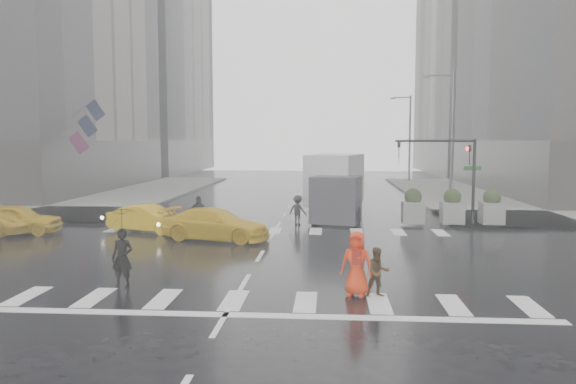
# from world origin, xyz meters

# --- Properties ---
(ground) EXTENTS (120.00, 120.00, 0.00)m
(ground) POSITION_xyz_m (0.00, 0.00, 0.00)
(ground) COLOR black
(ground) RESTS_ON ground
(sidewalk_nw) EXTENTS (35.00, 35.00, 0.15)m
(sidewalk_nw) POSITION_xyz_m (-19.50, 17.50, 0.07)
(sidewalk_nw) COLOR slate
(sidewalk_nw) RESTS_ON ground
(building_nw_far) EXTENTS (26.05, 26.05, 44.00)m
(building_nw_far) POSITION_xyz_m (-29.00, 56.00, 20.19)
(building_nw_far) COLOR slate
(building_nw_far) RESTS_ON ground
(building_ne_far) EXTENTS (26.05, 26.05, 36.00)m
(building_ne_far) POSITION_xyz_m (29.00, 56.00, 16.27)
(building_ne_far) COLOR #9D9589
(building_ne_far) RESTS_ON ground
(road_markings) EXTENTS (18.00, 48.00, 0.01)m
(road_markings) POSITION_xyz_m (0.00, 0.00, 0.01)
(road_markings) COLOR silver
(road_markings) RESTS_ON ground
(traffic_signal_pole) EXTENTS (4.45, 0.42, 4.50)m
(traffic_signal_pole) POSITION_xyz_m (9.01, 8.01, 3.22)
(traffic_signal_pole) COLOR black
(traffic_signal_pole) RESTS_ON ground
(street_lamp_near) EXTENTS (2.15, 0.22, 9.00)m
(street_lamp_near) POSITION_xyz_m (10.87, 18.00, 4.95)
(street_lamp_near) COLOR #59595B
(street_lamp_near) RESTS_ON ground
(street_lamp_far) EXTENTS (2.15, 0.22, 9.00)m
(street_lamp_far) POSITION_xyz_m (10.87, 38.00, 4.95)
(street_lamp_far) COLOR #59595B
(street_lamp_far) RESTS_ON ground
(planter_west) EXTENTS (1.10, 1.10, 1.80)m
(planter_west) POSITION_xyz_m (7.00, 8.20, 0.98)
(planter_west) COLOR slate
(planter_west) RESTS_ON ground
(planter_mid) EXTENTS (1.10, 1.10, 1.80)m
(planter_mid) POSITION_xyz_m (9.00, 8.20, 0.98)
(planter_mid) COLOR slate
(planter_mid) RESTS_ON ground
(planter_east) EXTENTS (1.10, 1.10, 1.80)m
(planter_east) POSITION_xyz_m (11.00, 8.20, 0.98)
(planter_east) COLOR slate
(planter_east) RESTS_ON ground
(flag_cluster) EXTENTS (2.87, 3.06, 4.69)m
(flag_cluster) POSITION_xyz_m (-15.08, 18.50, 5.64)
(flag_cluster) COLOR #59595B
(flag_cluster) RESTS_ON ground
(pedestrian_black) EXTENTS (1.03, 1.05, 2.43)m
(pedestrian_black) POSITION_xyz_m (-3.60, -4.84, 1.58)
(pedestrian_black) COLOR black
(pedestrian_black) RESTS_ON ground
(pedestrian_brown) EXTENTS (0.79, 0.67, 1.42)m
(pedestrian_brown) POSITION_xyz_m (4.02, -5.32, 0.71)
(pedestrian_brown) COLOR #3F2C16
(pedestrian_brown) RESTS_ON ground
(pedestrian_orange) EXTENTS (1.04, 0.81, 1.87)m
(pedestrian_orange) POSITION_xyz_m (3.43, -5.27, 0.94)
(pedestrian_orange) COLOR red
(pedestrian_orange) RESTS_ON ground
(pedestrian_far_a) EXTENTS (1.09, 0.71, 1.80)m
(pedestrian_far_a) POSITION_xyz_m (-3.54, 5.00, 0.90)
(pedestrian_far_a) COLOR black
(pedestrian_far_a) RESTS_ON ground
(pedestrian_far_b) EXTENTS (1.16, 0.93, 1.57)m
(pedestrian_far_b) POSITION_xyz_m (1.02, 7.91, 0.79)
(pedestrian_far_b) COLOR black
(pedestrian_far_b) RESTS_ON ground
(taxi_front) EXTENTS (4.43, 2.23, 1.45)m
(taxi_front) POSITION_xyz_m (-12.21, 4.16, 0.72)
(taxi_front) COLOR #E5B20C
(taxi_front) RESTS_ON ground
(taxi_mid) EXTENTS (4.22, 2.51, 1.31)m
(taxi_mid) POSITION_xyz_m (-6.06, 5.16, 0.66)
(taxi_mid) COLOR #E5B20C
(taxi_mid) RESTS_ON ground
(taxi_rear) EXTENTS (4.63, 2.88, 1.41)m
(taxi_rear) POSITION_xyz_m (-2.40, 3.34, 0.71)
(taxi_rear) COLOR #E5B20C
(taxi_rear) RESTS_ON ground
(box_truck) EXTENTS (2.54, 6.79, 3.61)m
(box_truck) POSITION_xyz_m (3.00, 10.73, 1.92)
(box_truck) COLOR silver
(box_truck) RESTS_ON ground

